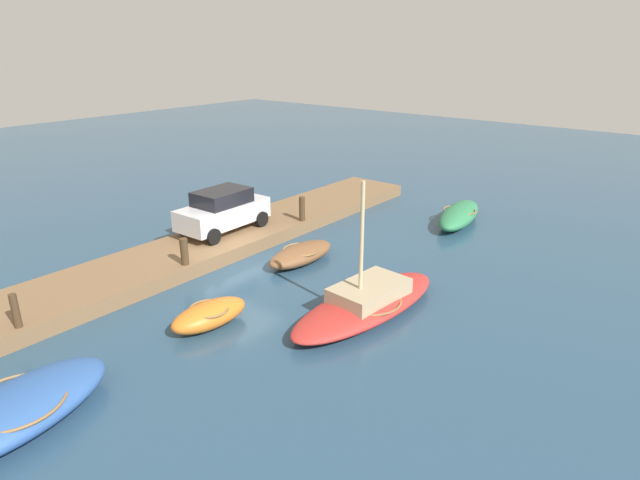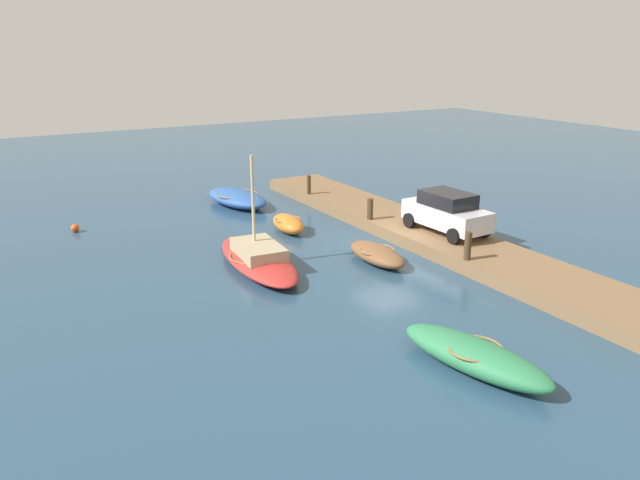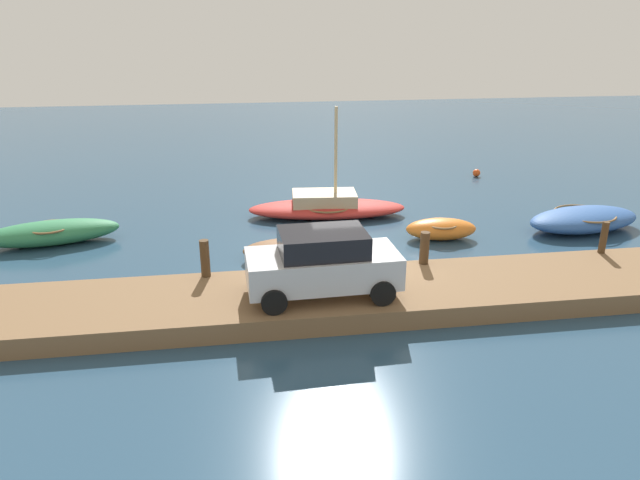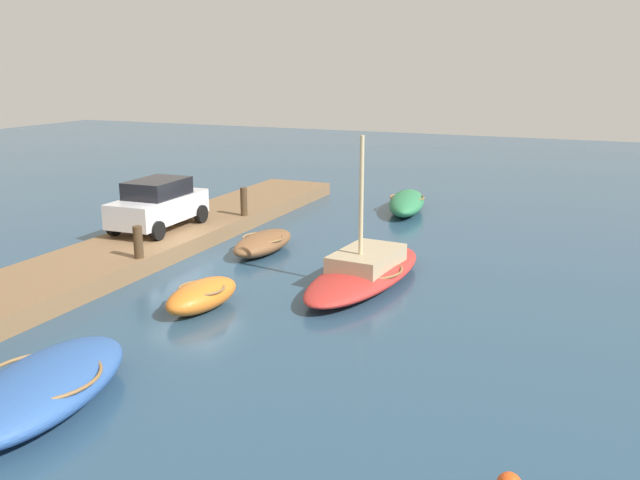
{
  "view_description": "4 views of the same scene",
  "coord_description": "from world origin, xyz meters",
  "px_view_note": "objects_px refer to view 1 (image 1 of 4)",
  "views": [
    {
      "loc": [
        12.74,
        14.2,
        7.98
      ],
      "look_at": [
        -1.48,
        2.69,
        1.15
      ],
      "focal_mm": 30.44,
      "sensor_mm": 36.0,
      "label": 1
    },
    {
      "loc": [
        -19.76,
        14.94,
        8.16
      ],
      "look_at": [
        -0.14,
        3.46,
        0.81
      ],
      "focal_mm": 34.27,
      "sensor_mm": 36.0,
      "label": 2
    },
    {
      "loc": [
        -3.24,
        -15.64,
        7.12
      ],
      "look_at": [
        -0.59,
        1.97,
        0.51
      ],
      "focal_mm": 32.73,
      "sensor_mm": 36.0,
      "label": 3
    },
    {
      "loc": [
        17.64,
        12.05,
        6.12
      ],
      "look_at": [
        -0.03,
        4.43,
        1.08
      ],
      "focal_mm": 37.99,
      "sensor_mm": 36.0,
      "label": 4
    }
  ],
  "objects_px": {
    "motorboat_blue": "(17,410)",
    "rowboat_green": "(459,215)",
    "parked_car": "(223,210)",
    "mooring_post_mid_west": "(184,252)",
    "mooring_post_mid_east": "(15,311)",
    "rowboat_brown": "(301,254)",
    "sailboat_red": "(367,302)",
    "mooring_post_west": "(302,209)",
    "dinghy_orange": "(209,315)"
  },
  "relations": [
    {
      "from": "parked_car",
      "to": "mooring_post_mid_east",
      "type": "bearing_deg",
      "value": 8.57
    },
    {
      "from": "sailboat_red",
      "to": "mooring_post_mid_east",
      "type": "relative_size",
      "value": 6.34
    },
    {
      "from": "rowboat_green",
      "to": "dinghy_orange",
      "type": "distance_m",
      "value": 13.48
    },
    {
      "from": "sailboat_red",
      "to": "mooring_post_mid_west",
      "type": "relative_size",
      "value": 6.54
    },
    {
      "from": "sailboat_red",
      "to": "mooring_post_mid_east",
      "type": "height_order",
      "value": "sailboat_red"
    },
    {
      "from": "motorboat_blue",
      "to": "rowboat_green",
      "type": "relative_size",
      "value": 1.01
    },
    {
      "from": "mooring_post_mid_west",
      "to": "mooring_post_west",
      "type": "bearing_deg",
      "value": 180.0
    },
    {
      "from": "motorboat_blue",
      "to": "rowboat_green",
      "type": "bearing_deg",
      "value": 165.89
    },
    {
      "from": "mooring_post_west",
      "to": "mooring_post_mid_east",
      "type": "distance_m",
      "value": 11.93
    },
    {
      "from": "parked_car",
      "to": "rowboat_brown",
      "type": "bearing_deg",
      "value": 94.13
    },
    {
      "from": "motorboat_blue",
      "to": "rowboat_brown",
      "type": "height_order",
      "value": "motorboat_blue"
    },
    {
      "from": "motorboat_blue",
      "to": "mooring_post_mid_west",
      "type": "distance_m",
      "value": 8.02
    },
    {
      "from": "sailboat_red",
      "to": "dinghy_orange",
      "type": "height_order",
      "value": "sailboat_red"
    },
    {
      "from": "dinghy_orange",
      "to": "mooring_post_mid_east",
      "type": "bearing_deg",
      "value": -34.11
    },
    {
      "from": "parked_car",
      "to": "dinghy_orange",
      "type": "bearing_deg",
      "value": 42.95
    },
    {
      "from": "rowboat_brown",
      "to": "mooring_post_mid_east",
      "type": "relative_size",
      "value": 3.2
    },
    {
      "from": "rowboat_brown",
      "to": "mooring_post_mid_west",
      "type": "distance_m",
      "value": 4.31
    },
    {
      "from": "motorboat_blue",
      "to": "mooring_post_mid_east",
      "type": "bearing_deg",
      "value": -124.51
    },
    {
      "from": "mooring_post_mid_east",
      "to": "sailboat_red",
      "type": "bearing_deg",
      "value": 139.34
    },
    {
      "from": "mooring_post_west",
      "to": "mooring_post_mid_east",
      "type": "xyz_separation_m",
      "value": [
        11.93,
        0.0,
        -0.03
      ]
    },
    {
      "from": "sailboat_red",
      "to": "rowboat_green",
      "type": "bearing_deg",
      "value": -165.61
    },
    {
      "from": "motorboat_blue",
      "to": "sailboat_red",
      "type": "xyz_separation_m",
      "value": [
        -9.06,
        3.0,
        -0.01
      ]
    },
    {
      "from": "sailboat_red",
      "to": "mooring_post_west",
      "type": "bearing_deg",
      "value": -119.65
    },
    {
      "from": "sailboat_red",
      "to": "dinghy_orange",
      "type": "bearing_deg",
      "value": -36.58
    },
    {
      "from": "mooring_post_mid_east",
      "to": "parked_car",
      "type": "relative_size",
      "value": 0.25
    },
    {
      "from": "dinghy_orange",
      "to": "mooring_post_mid_west",
      "type": "distance_m",
      "value": 3.77
    },
    {
      "from": "motorboat_blue",
      "to": "mooring_post_west",
      "type": "height_order",
      "value": "mooring_post_west"
    },
    {
      "from": "rowboat_brown",
      "to": "parked_car",
      "type": "height_order",
      "value": "parked_car"
    },
    {
      "from": "mooring_post_mid_east",
      "to": "rowboat_green",
      "type": "bearing_deg",
      "value": 164.54
    },
    {
      "from": "motorboat_blue",
      "to": "rowboat_green",
      "type": "xyz_separation_m",
      "value": [
        -18.9,
        1.35,
        -0.0
      ]
    },
    {
      "from": "motorboat_blue",
      "to": "dinghy_orange",
      "type": "relative_size",
      "value": 1.84
    },
    {
      "from": "mooring_post_west",
      "to": "mooring_post_mid_east",
      "type": "height_order",
      "value": "mooring_post_west"
    },
    {
      "from": "mooring_post_west",
      "to": "parked_car",
      "type": "relative_size",
      "value": 0.27
    },
    {
      "from": "mooring_post_west",
      "to": "motorboat_blue",
      "type": "bearing_deg",
      "value": 14.31
    },
    {
      "from": "rowboat_brown",
      "to": "mooring_post_west",
      "type": "relative_size",
      "value": 2.99
    },
    {
      "from": "mooring_post_mid_west",
      "to": "rowboat_green",
      "type": "bearing_deg",
      "value": 157.68
    },
    {
      "from": "motorboat_blue",
      "to": "parked_car",
      "type": "bearing_deg",
      "value": -164.12
    },
    {
      "from": "sailboat_red",
      "to": "mooring_post_mid_west",
      "type": "distance_m",
      "value": 6.73
    },
    {
      "from": "rowboat_brown",
      "to": "rowboat_green",
      "type": "bearing_deg",
      "value": 162.9
    },
    {
      "from": "motorboat_blue",
      "to": "rowboat_brown",
      "type": "relative_size",
      "value": 1.49
    },
    {
      "from": "rowboat_green",
      "to": "mooring_post_west",
      "type": "xyz_separation_m",
      "value": [
        5.4,
        -4.79,
        0.65
      ]
    },
    {
      "from": "sailboat_red",
      "to": "dinghy_orange",
      "type": "xyz_separation_m",
      "value": [
        3.56,
        -3.15,
        -0.02
      ]
    },
    {
      "from": "rowboat_brown",
      "to": "dinghy_orange",
      "type": "height_order",
      "value": "dinghy_orange"
    },
    {
      "from": "motorboat_blue",
      "to": "sailboat_red",
      "type": "height_order",
      "value": "sailboat_red"
    },
    {
      "from": "motorboat_blue",
      "to": "mooring_post_mid_west",
      "type": "bearing_deg",
      "value": -164.53
    },
    {
      "from": "rowboat_green",
      "to": "mooring_post_west",
      "type": "relative_size",
      "value": 4.4
    },
    {
      "from": "motorboat_blue",
      "to": "mooring_post_west",
      "type": "relative_size",
      "value": 4.46
    },
    {
      "from": "sailboat_red",
      "to": "mooring_post_mid_west",
      "type": "xyz_separation_m",
      "value": [
        1.84,
        -6.44,
        0.61
      ]
    },
    {
      "from": "mooring_post_mid_west",
      "to": "dinghy_orange",
      "type": "bearing_deg",
      "value": 62.43
    },
    {
      "from": "dinghy_orange",
      "to": "motorboat_blue",
      "type": "bearing_deg",
      "value": 7.38
    }
  ]
}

